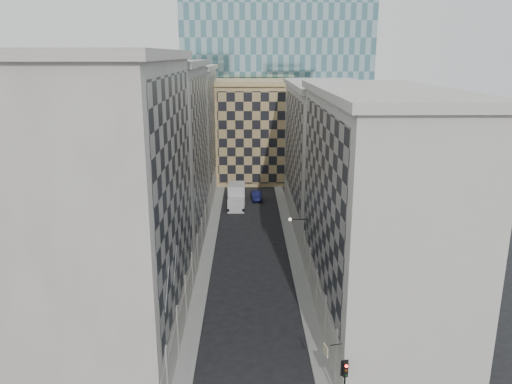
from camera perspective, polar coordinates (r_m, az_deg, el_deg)
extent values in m
cube|color=gray|center=(61.69, -5.51, -6.81)|extent=(1.50, 100.00, 0.15)
cube|color=gray|center=(61.77, 4.32, -6.75)|extent=(1.50, 100.00, 0.15)
cube|color=#A09A90|center=(41.12, -15.92, -1.93)|extent=(10.00, 22.00, 23.00)
cube|color=gray|center=(39.73, -9.26, 0.12)|extent=(0.25, 19.36, 18.00)
cube|color=#A09A90|center=(44.10, -8.72, -14.31)|extent=(0.45, 21.12, 3.20)
cube|color=#A09A90|center=(39.38, -17.22, 14.77)|extent=(10.80, 22.80, 0.70)
cylinder|color=#A09A90|center=(36.92, -10.74, -19.82)|extent=(0.90, 0.90, 4.40)
cylinder|color=#A09A90|center=(41.47, -9.47, -15.46)|extent=(0.90, 0.90, 4.40)
cylinder|color=#A09A90|center=(46.23, -8.49, -11.98)|extent=(0.90, 0.90, 4.40)
cylinder|color=#A09A90|center=(51.14, -7.72, -9.15)|extent=(0.90, 0.90, 4.40)
cube|color=gray|center=(62.10, -10.87, 3.68)|extent=(10.00, 22.00, 22.00)
cube|color=gray|center=(61.17, -6.41, 5.12)|extent=(0.25, 19.36, 17.00)
cube|color=gray|center=(64.02, -6.19, -4.53)|extent=(0.45, 21.12, 3.20)
cube|color=gray|center=(60.86, -11.42, 14.20)|extent=(10.80, 22.80, 0.70)
cylinder|color=gray|center=(56.15, -7.09, -6.82)|extent=(0.90, 0.90, 4.40)
cylinder|color=gray|center=(61.25, -6.57, -4.87)|extent=(0.90, 0.90, 4.40)
cylinder|color=gray|center=(66.42, -6.13, -3.23)|extent=(0.90, 0.90, 4.40)
cylinder|color=gray|center=(71.63, -5.76, -1.82)|extent=(0.90, 0.90, 4.40)
cube|color=#A09A90|center=(83.60, -8.37, 6.43)|extent=(10.00, 22.00, 21.00)
cube|color=gray|center=(82.91, -5.04, 7.50)|extent=(0.25, 19.36, 16.00)
cube|color=#A09A90|center=(84.97, -4.93, 0.54)|extent=(0.45, 21.12, 3.20)
cube|color=#A09A90|center=(82.63, -8.67, 13.87)|extent=(10.80, 22.80, 0.70)
cylinder|color=#A09A90|center=(76.89, -5.44, -0.61)|extent=(0.90, 0.90, 4.40)
cylinder|color=#A09A90|center=(82.17, -5.16, 0.45)|extent=(0.90, 0.90, 4.40)
cylinder|color=#A09A90|center=(87.48, -4.92, 1.38)|extent=(0.90, 0.90, 4.40)
cylinder|color=#A09A90|center=(92.82, -4.70, 2.21)|extent=(0.90, 0.90, 4.40)
cube|color=#B4B0A5|center=(45.47, 13.55, -2.09)|extent=(10.00, 26.00, 20.00)
cube|color=gray|center=(44.06, 7.52, -0.31)|extent=(0.25, 22.88, 15.00)
cube|color=#B4B0A5|center=(47.70, 7.20, -11.83)|extent=(0.45, 24.96, 3.20)
cube|color=#B4B0A5|center=(43.57, 14.42, 11.01)|extent=(10.80, 26.80, 0.70)
cylinder|color=#B4B0A5|center=(38.57, 9.72, -18.07)|extent=(0.90, 0.90, 4.40)
cylinder|color=#B4B0A5|center=(42.92, 8.42, -14.27)|extent=(0.90, 0.90, 4.40)
cylinder|color=#B4B0A5|center=(47.45, 7.40, -11.18)|extent=(0.90, 0.90, 4.40)
cylinder|color=#B4B0A5|center=(52.10, 6.58, -8.63)|extent=(0.90, 0.90, 4.40)
cylinder|color=#B4B0A5|center=(56.85, 5.90, -6.50)|extent=(0.90, 0.90, 4.40)
cube|color=#B4B0A5|center=(71.23, 8.21, 4.06)|extent=(10.00, 28.00, 19.00)
cube|color=gray|center=(70.34, 4.31, 5.27)|extent=(0.25, 24.64, 14.00)
cube|color=#B4B0A5|center=(72.59, 4.23, -2.05)|extent=(0.45, 26.88, 3.20)
cube|color=#B4B0A5|center=(69.99, 8.52, 11.99)|extent=(10.80, 28.80, 0.70)
cube|color=tan|center=(96.04, 0.40, 6.84)|extent=(16.00, 14.00, 18.00)
cube|color=tan|center=(89.03, 0.51, 6.15)|extent=(15.20, 0.25, 16.50)
cube|color=tan|center=(95.09, 0.41, 12.45)|extent=(16.80, 14.80, 0.80)
cube|color=#322B26|center=(109.33, -0.85, 10.52)|extent=(6.00, 6.00, 28.00)
cube|color=#322B26|center=(109.06, -0.89, 18.24)|extent=(7.00, 7.00, 1.40)
cylinder|color=gray|center=(34.96, -10.14, -10.87)|extent=(0.10, 2.33, 2.33)
cylinder|color=gray|center=(38.55, -9.23, -8.25)|extent=(0.10, 2.33, 2.33)
cylinder|color=black|center=(54.03, 4.87, -3.14)|extent=(1.80, 0.08, 0.08)
sphere|color=#FFE5B2|center=(53.94, 3.92, -3.14)|extent=(0.36, 0.36, 0.36)
cube|color=black|center=(34.84, 10.17, -19.32)|extent=(0.35, 0.31, 1.02)
cube|color=black|center=(34.97, 10.08, -19.18)|extent=(0.51, 0.12, 1.16)
sphere|color=#FF0C07|center=(34.53, 10.29, -18.99)|extent=(0.19, 0.19, 0.19)
sphere|color=#331E05|center=(34.73, 10.26, -19.46)|extent=(0.19, 0.19, 0.19)
sphere|color=black|center=(34.92, 10.23, -19.92)|extent=(0.19, 0.19, 0.19)
cube|color=silver|center=(76.99, -2.30, -1.43)|extent=(2.56, 2.78, 2.06)
cube|color=silver|center=(79.64, -2.23, -0.30)|extent=(2.69, 4.16, 3.55)
cylinder|color=black|center=(76.32, -3.18, -2.00)|extent=(0.36, 1.04, 1.03)
cylinder|color=black|center=(76.24, -1.46, -2.00)|extent=(0.36, 1.04, 1.03)
cylinder|color=black|center=(81.36, -3.00, -0.89)|extent=(0.36, 1.04, 1.03)
cylinder|color=black|center=(81.28, -1.38, -0.89)|extent=(0.36, 1.04, 1.03)
imported|color=#11143E|center=(82.82, 0.04, -0.41)|extent=(1.89, 4.60, 1.48)
cylinder|color=black|center=(36.02, 9.13, -16.84)|extent=(0.85, 0.26, 0.06)
cube|color=#C6BB91|center=(36.15, 7.96, -17.48)|extent=(0.24, 0.75, 0.76)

